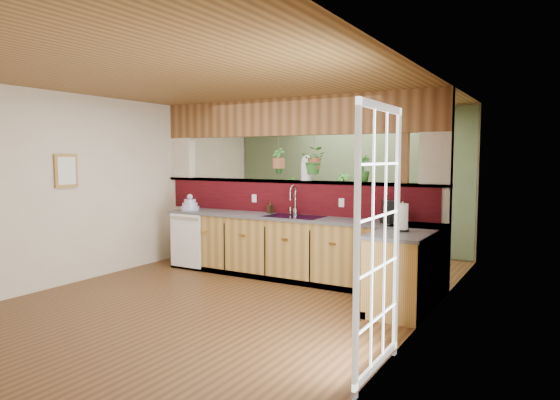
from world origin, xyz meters
The scene contains 27 objects.
ground centered at (0.00, 0.00, 0.00)m, with size 4.60×7.00×0.01m, color #4C3017.
ceiling centered at (0.00, 0.00, 2.60)m, with size 4.60×7.00×0.01m, color brown.
wall_back centered at (0.00, 3.50, 1.30)m, with size 4.60×0.02×2.60m, color beige.
wall_left centered at (-2.30, 0.00, 1.30)m, with size 0.02×7.00×2.60m, color beige.
wall_right centered at (2.30, 0.00, 1.30)m, with size 0.02×7.00×2.60m, color beige.
pass_through_partition centered at (0.03, 1.35, 1.19)m, with size 4.60×0.21×2.60m.
pass_through_ledge centered at (0.00, 1.35, 1.37)m, with size 4.60×0.21×0.04m, color brown.
header_beam centered at (0.00, 1.35, 2.33)m, with size 4.60×0.15×0.55m, color brown.
sage_backwall centered at (0.00, 3.48, 1.30)m, with size 4.55×0.02×2.55m, color #556847.
countertop centered at (0.84, 0.87, 0.45)m, with size 4.14×1.52×0.90m.
dishwasher centered at (-1.48, 0.66, 0.46)m, with size 0.58×0.03×0.82m.
navy_sink centered at (0.25, 0.98, 0.82)m, with size 0.82×0.50×0.18m.
french_door centered at (2.27, -1.30, 1.05)m, with size 0.06×1.02×2.16m, color white.
framed_print centered at (-2.27, -0.80, 1.55)m, with size 0.04×0.35×0.45m.
faucet centered at (0.16, 1.13, 1.13)m, with size 0.19×0.19×0.44m.
dish_stack centered at (-1.55, 0.87, 0.98)m, with size 0.29×0.29×0.25m.
soap_dispenser centered at (-0.25, 1.15, 0.99)m, with size 0.08×0.08×0.18m, color #382514.
coffee_maker centered at (1.60, 1.00, 1.03)m, with size 0.15×0.25×0.28m.
paper_towel centered at (1.97, 0.36, 1.05)m, with size 0.16×0.16×0.33m.
glass_jar centered at (0.25, 1.35, 1.57)m, with size 0.17×0.17×0.37m.
ledge_plant_right centered at (1.12, 1.35, 1.58)m, with size 0.21×0.21×0.37m, color #2C6824.
hanging_plant_a centered at (-0.22, 1.35, 1.80)m, with size 0.22×0.18×0.51m.
hanging_plant_b centered at (0.37, 1.35, 1.85)m, with size 0.40×0.36×0.51m.
shelving_console centered at (-0.53, 3.25, 0.50)m, with size 1.37×0.37×0.92m, color black.
shelf_plant_a centered at (-1.06, 3.25, 1.16)m, with size 0.21×0.14×0.40m, color #2C6824.
shelf_plant_b centered at (0.02, 3.25, 1.20)m, with size 0.27×0.27×0.49m, color #2C6824.
floor_plant centered at (1.04, 2.12, 0.40)m, with size 0.72×0.62×0.80m, color #2C6824.
Camera 1 is at (3.58, -5.15, 1.73)m, focal length 32.00 mm.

